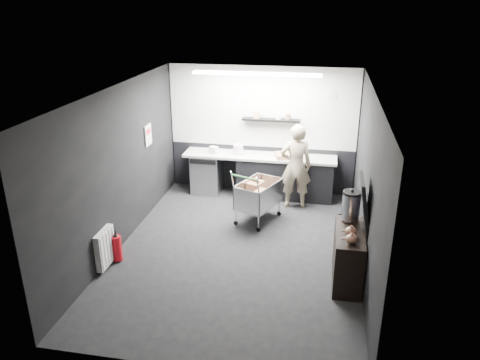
# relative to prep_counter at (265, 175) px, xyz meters

# --- Properties ---
(floor) EXTENTS (5.50, 5.50, 0.00)m
(floor) POSITION_rel_prep_counter_xyz_m (-0.14, -2.42, -0.46)
(floor) COLOR black
(floor) RESTS_ON ground
(ceiling) EXTENTS (5.50, 5.50, 0.00)m
(ceiling) POSITION_rel_prep_counter_xyz_m (-0.14, -2.42, 2.24)
(ceiling) COLOR white
(ceiling) RESTS_ON wall_back
(wall_back) EXTENTS (5.50, 0.00, 5.50)m
(wall_back) POSITION_rel_prep_counter_xyz_m (-0.14, 0.33, 0.89)
(wall_back) COLOR black
(wall_back) RESTS_ON floor
(wall_front) EXTENTS (5.50, 0.00, 5.50)m
(wall_front) POSITION_rel_prep_counter_xyz_m (-0.14, -5.17, 0.89)
(wall_front) COLOR black
(wall_front) RESTS_ON floor
(wall_left) EXTENTS (0.00, 5.50, 5.50)m
(wall_left) POSITION_rel_prep_counter_xyz_m (-2.14, -2.42, 0.89)
(wall_left) COLOR black
(wall_left) RESTS_ON floor
(wall_right) EXTENTS (0.00, 5.50, 5.50)m
(wall_right) POSITION_rel_prep_counter_xyz_m (1.86, -2.42, 0.89)
(wall_right) COLOR black
(wall_right) RESTS_ON floor
(kitchen_wall_panel) EXTENTS (3.95, 0.02, 1.70)m
(kitchen_wall_panel) POSITION_rel_prep_counter_xyz_m (-0.14, 0.31, 1.39)
(kitchen_wall_panel) COLOR silver
(kitchen_wall_panel) RESTS_ON wall_back
(dado_panel) EXTENTS (3.95, 0.02, 1.00)m
(dado_panel) POSITION_rel_prep_counter_xyz_m (-0.14, 0.31, 0.04)
(dado_panel) COLOR black
(dado_panel) RESTS_ON wall_back
(floating_shelf) EXTENTS (1.20, 0.22, 0.04)m
(floating_shelf) POSITION_rel_prep_counter_xyz_m (0.06, 0.20, 1.16)
(floating_shelf) COLOR black
(floating_shelf) RESTS_ON wall_back
(wall_clock) EXTENTS (0.20, 0.03, 0.20)m
(wall_clock) POSITION_rel_prep_counter_xyz_m (1.26, 0.30, 1.69)
(wall_clock) COLOR silver
(wall_clock) RESTS_ON wall_back
(poster) EXTENTS (0.02, 0.30, 0.40)m
(poster) POSITION_rel_prep_counter_xyz_m (-2.12, -1.12, 1.09)
(poster) COLOR silver
(poster) RESTS_ON wall_left
(poster_red_band) EXTENTS (0.02, 0.22, 0.10)m
(poster_red_band) POSITION_rel_prep_counter_xyz_m (-2.11, -1.12, 1.16)
(poster_red_band) COLOR red
(poster_red_band) RESTS_ON poster
(radiator) EXTENTS (0.10, 0.50, 0.60)m
(radiator) POSITION_rel_prep_counter_xyz_m (-2.08, -3.32, -0.11)
(radiator) COLOR silver
(radiator) RESTS_ON wall_left
(ceiling_strip) EXTENTS (2.40, 0.20, 0.04)m
(ceiling_strip) POSITION_rel_prep_counter_xyz_m (-0.14, -0.57, 2.21)
(ceiling_strip) COLOR white
(ceiling_strip) RESTS_ON ceiling
(prep_counter) EXTENTS (3.20, 0.61, 0.90)m
(prep_counter) POSITION_rel_prep_counter_xyz_m (0.00, 0.00, 0.00)
(prep_counter) COLOR black
(prep_counter) RESTS_ON floor
(person) EXTENTS (0.69, 0.51, 1.73)m
(person) POSITION_rel_prep_counter_xyz_m (0.66, -0.45, 0.41)
(person) COLOR beige
(person) RESTS_ON floor
(shopping_cart) EXTENTS (0.90, 1.16, 1.05)m
(shopping_cart) POSITION_rel_prep_counter_xyz_m (0.02, -1.22, 0.04)
(shopping_cart) COLOR silver
(shopping_cart) RESTS_ON floor
(sideboard) EXTENTS (0.47, 1.10, 1.65)m
(sideboard) POSITION_rel_prep_counter_xyz_m (1.65, -2.95, 0.07)
(sideboard) COLOR black
(sideboard) RESTS_ON floor
(fire_extinguisher) EXTENTS (0.16, 0.16, 0.53)m
(fire_extinguisher) POSITION_rel_prep_counter_xyz_m (-1.99, -3.11, -0.20)
(fire_extinguisher) COLOR red
(fire_extinguisher) RESTS_ON floor
(cardboard_box) EXTENTS (0.55, 0.47, 0.09)m
(cardboard_box) POSITION_rel_prep_counter_xyz_m (0.45, -0.05, 0.49)
(cardboard_box) COLOR #AA7C5A
(cardboard_box) RESTS_ON prep_counter
(pink_tub) EXTENTS (0.21, 0.21, 0.21)m
(pink_tub) POSITION_rel_prep_counter_xyz_m (-0.59, 0.00, 0.55)
(pink_tub) COLOR silver
(pink_tub) RESTS_ON prep_counter
(white_container) EXTENTS (0.20, 0.18, 0.15)m
(white_container) POSITION_rel_prep_counter_xyz_m (-1.11, -0.05, 0.52)
(white_container) COLOR silver
(white_container) RESTS_ON prep_counter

